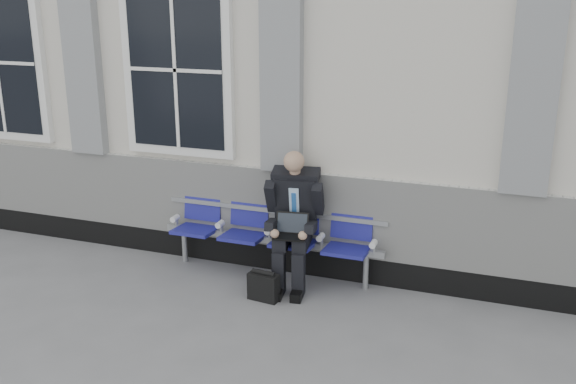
% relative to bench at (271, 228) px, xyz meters
% --- Properties ---
extents(ground, '(70.00, 70.00, 0.00)m').
position_rel_bench_xyz_m(ground, '(-1.52, -1.32, -0.55)').
color(ground, slate).
rests_on(ground, ground).
extents(station_building, '(14.40, 4.40, 4.49)m').
position_rel_bench_xyz_m(station_building, '(-1.53, 2.15, 1.67)').
color(station_building, beige).
rests_on(station_building, ground).
extents(bench, '(2.60, 0.47, 0.91)m').
position_rel_bench_xyz_m(bench, '(0.00, 0.00, 0.00)').
color(bench, '#9EA0A3').
rests_on(bench, ground).
extents(businessman, '(0.65, 0.87, 1.50)m').
position_rel_bench_xyz_m(businessman, '(0.32, -0.14, 0.25)').
color(businessman, black).
rests_on(businessman, ground).
extents(briefcase, '(0.34, 0.17, 0.33)m').
position_rel_bench_xyz_m(briefcase, '(0.16, -0.64, -0.40)').
color(briefcase, black).
rests_on(briefcase, ground).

